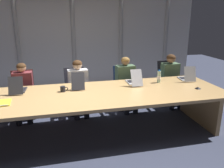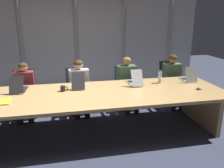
{
  "view_description": "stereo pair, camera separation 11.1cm",
  "coord_description": "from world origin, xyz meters",
  "px_view_note": "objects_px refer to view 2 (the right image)",
  "views": [
    {
      "loc": [
        -0.37,
        -3.66,
        2.01
      ],
      "look_at": [
        0.54,
        0.14,
        0.85
      ],
      "focal_mm": 36.72,
      "sensor_mm": 36.0,
      "label": 1
    },
    {
      "loc": [
        -0.26,
        -3.68,
        2.01
      ],
      "look_at": [
        0.54,
        0.14,
        0.85
      ],
      "focal_mm": 36.72,
      "sensor_mm": 36.0,
      "label": 2
    }
  ],
  "objects_px": {
    "laptop_left_mid": "(19,88)",
    "office_chair_right_mid": "(126,92)",
    "laptop_right_mid": "(134,81)",
    "person_left_mid": "(25,88)",
    "person_center": "(80,83)",
    "spiral_notepad": "(3,102)",
    "office_chair_left_mid": "(26,98)",
    "water_bottle_primary": "(160,77)",
    "office_chair_right_end": "(171,88)",
    "person_right_end": "(173,77)",
    "person_right_mid": "(128,81)",
    "laptop_center": "(79,84)",
    "office_chair_center": "(78,95)",
    "laptop_right_end": "(188,78)",
    "conference_mic_right_side": "(199,89)",
    "coffee_mug_near": "(63,89)"
  },
  "relations": [
    {
      "from": "laptop_left_mid",
      "to": "office_chair_right_mid",
      "type": "height_order",
      "value": "laptop_left_mid"
    },
    {
      "from": "laptop_right_mid",
      "to": "person_left_mid",
      "type": "bearing_deg",
      "value": 76.27
    },
    {
      "from": "person_center",
      "to": "spiral_notepad",
      "type": "xyz_separation_m",
      "value": [
        -1.24,
        -1.09,
        0.1
      ]
    },
    {
      "from": "office_chair_left_mid",
      "to": "water_bottle_primary",
      "type": "distance_m",
      "value": 2.78
    },
    {
      "from": "office_chair_right_end",
      "to": "laptop_left_mid",
      "type": "bearing_deg",
      "value": -84.31
    },
    {
      "from": "water_bottle_primary",
      "to": "person_right_end",
      "type": "bearing_deg",
      "value": 44.84
    },
    {
      "from": "office_chair_left_mid",
      "to": "person_right_mid",
      "type": "distance_m",
      "value": 2.18
    },
    {
      "from": "laptop_left_mid",
      "to": "laptop_center",
      "type": "relative_size",
      "value": 0.88
    },
    {
      "from": "laptop_center",
      "to": "person_right_end",
      "type": "distance_m",
      "value": 2.23
    },
    {
      "from": "office_chair_right_mid",
      "to": "office_chair_center",
      "type": "bearing_deg",
      "value": -94.4
    },
    {
      "from": "water_bottle_primary",
      "to": "spiral_notepad",
      "type": "relative_size",
      "value": 0.79
    },
    {
      "from": "office_chair_center",
      "to": "water_bottle_primary",
      "type": "distance_m",
      "value": 1.8
    },
    {
      "from": "person_right_mid",
      "to": "office_chair_center",
      "type": "bearing_deg",
      "value": -103.36
    },
    {
      "from": "laptop_center",
      "to": "water_bottle_primary",
      "type": "distance_m",
      "value": 1.58
    },
    {
      "from": "laptop_left_mid",
      "to": "laptop_right_end",
      "type": "xyz_separation_m",
      "value": [
        3.24,
        0.01,
        0.0
      ]
    },
    {
      "from": "water_bottle_primary",
      "to": "conference_mic_right_side",
      "type": "distance_m",
      "value": 0.76
    },
    {
      "from": "laptop_left_mid",
      "to": "office_chair_center",
      "type": "xyz_separation_m",
      "value": [
        1.05,
        0.72,
        -0.45
      ]
    },
    {
      "from": "person_left_mid",
      "to": "person_center",
      "type": "height_order",
      "value": "person_center"
    },
    {
      "from": "water_bottle_primary",
      "to": "spiral_notepad",
      "type": "distance_m",
      "value": 2.81
    },
    {
      "from": "laptop_right_end",
      "to": "coffee_mug_near",
      "type": "relative_size",
      "value": 3.32
    },
    {
      "from": "person_center",
      "to": "water_bottle_primary",
      "type": "distance_m",
      "value": 1.64
    },
    {
      "from": "coffee_mug_near",
      "to": "laptop_left_mid",
      "type": "bearing_deg",
      "value": 168.02
    },
    {
      "from": "person_center",
      "to": "office_chair_right_end",
      "type": "bearing_deg",
      "value": 91.69
    },
    {
      "from": "laptop_right_end",
      "to": "conference_mic_right_side",
      "type": "distance_m",
      "value": 0.58
    },
    {
      "from": "office_chair_right_end",
      "to": "conference_mic_right_side",
      "type": "xyz_separation_m",
      "value": [
        -0.1,
        -1.29,
        0.39
      ]
    },
    {
      "from": "laptop_left_mid",
      "to": "spiral_notepad",
      "type": "xyz_separation_m",
      "value": [
        -0.15,
        -0.52,
        -0.05
      ]
    },
    {
      "from": "laptop_left_mid",
      "to": "person_right_end",
      "type": "xyz_separation_m",
      "value": [
        3.2,
        0.57,
        -0.12
      ]
    },
    {
      "from": "office_chair_center",
      "to": "coffee_mug_near",
      "type": "height_order",
      "value": "office_chair_center"
    },
    {
      "from": "water_bottle_primary",
      "to": "office_chair_right_mid",
      "type": "bearing_deg",
      "value": 122.39
    },
    {
      "from": "laptop_center",
      "to": "coffee_mug_near",
      "type": "relative_size",
      "value": 3.82
    },
    {
      "from": "office_chair_right_end",
      "to": "person_center",
      "type": "distance_m",
      "value": 2.17
    },
    {
      "from": "laptop_right_end",
      "to": "conference_mic_right_side",
      "type": "xyz_separation_m",
      "value": [
        -0.11,
        -0.57,
        -0.04
      ]
    },
    {
      "from": "laptop_left_mid",
      "to": "office_chair_right_end",
      "type": "height_order",
      "value": "laptop_left_mid"
    },
    {
      "from": "laptop_right_end",
      "to": "coffee_mug_near",
      "type": "xyz_separation_m",
      "value": [
        -2.49,
        -0.17,
        -0.01
      ]
    },
    {
      "from": "office_chair_center",
      "to": "person_left_mid",
      "type": "xyz_separation_m",
      "value": [
        -1.05,
        -0.16,
        0.29
      ]
    },
    {
      "from": "water_bottle_primary",
      "to": "laptop_left_mid",
      "type": "bearing_deg",
      "value": 179.57
    },
    {
      "from": "laptop_center",
      "to": "office_chair_center",
      "type": "height_order",
      "value": "laptop_center"
    },
    {
      "from": "spiral_notepad",
      "to": "laptop_right_mid",
      "type": "bearing_deg",
      "value": 9.15
    },
    {
      "from": "laptop_right_end",
      "to": "person_right_end",
      "type": "height_order",
      "value": "person_right_end"
    },
    {
      "from": "coffee_mug_near",
      "to": "office_chair_center",
      "type": "bearing_deg",
      "value": 71.75
    },
    {
      "from": "person_center",
      "to": "water_bottle_primary",
      "type": "relative_size",
      "value": 4.53
    },
    {
      "from": "person_right_end",
      "to": "water_bottle_primary",
      "type": "distance_m",
      "value": 0.85
    },
    {
      "from": "office_chair_right_mid",
      "to": "laptop_right_end",
      "type": "bearing_deg",
      "value": 52.78
    },
    {
      "from": "conference_mic_right_side",
      "to": "spiral_notepad",
      "type": "relative_size",
      "value": 0.34
    },
    {
      "from": "coffee_mug_near",
      "to": "conference_mic_right_side",
      "type": "bearing_deg",
      "value": -9.57
    },
    {
      "from": "person_left_mid",
      "to": "water_bottle_primary",
      "type": "relative_size",
      "value": 4.49
    },
    {
      "from": "laptop_right_end",
      "to": "office_chair_center",
      "type": "bearing_deg",
      "value": 79.86
    },
    {
      "from": "person_right_mid",
      "to": "laptop_right_end",
      "type": "bearing_deg",
      "value": 58.4
    },
    {
      "from": "laptop_right_mid",
      "to": "coffee_mug_near",
      "type": "bearing_deg",
      "value": 98.08
    },
    {
      "from": "laptop_center",
      "to": "water_bottle_primary",
      "type": "height_order",
      "value": "laptop_center"
    }
  ]
}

